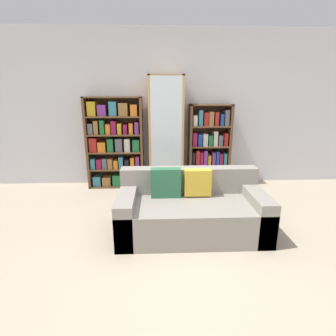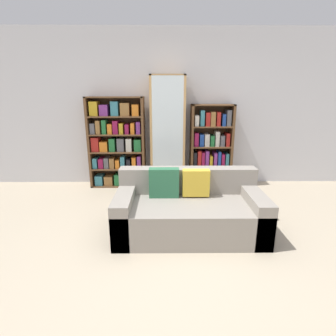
{
  "view_description": "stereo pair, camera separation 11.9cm",
  "coord_description": "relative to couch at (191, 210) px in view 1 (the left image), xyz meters",
  "views": [
    {
      "loc": [
        -0.25,
        -2.41,
        1.63
      ],
      "look_at": [
        -0.1,
        1.28,
        0.57
      ],
      "focal_mm": 28.0,
      "sensor_mm": 36.0,
      "label": 1
    },
    {
      "loc": [
        -0.14,
        -2.41,
        1.63
      ],
      "look_at": [
        -0.1,
        1.28,
        0.57
      ],
      "focal_mm": 28.0,
      "sensor_mm": 36.0,
      "label": 2
    }
  ],
  "objects": [
    {
      "name": "wine_bottle",
      "position": [
        0.24,
        0.75,
        -0.12
      ],
      "size": [
        0.07,
        0.07,
        0.35
      ],
      "color": "black",
      "rests_on": "ground"
    },
    {
      "name": "display_cabinet",
      "position": [
        -0.24,
        1.67,
        0.68
      ],
      "size": [
        0.59,
        0.36,
        1.92
      ],
      "color": "tan",
      "rests_on": "ground"
    },
    {
      "name": "bookshelf_left",
      "position": [
        -1.14,
        1.68,
        0.51
      ],
      "size": [
        0.97,
        0.32,
        1.58
      ],
      "color": "brown",
      "rests_on": "ground"
    },
    {
      "name": "couch",
      "position": [
        0.0,
        0.0,
        0.0
      ],
      "size": [
        1.72,
        0.86,
        0.76
      ],
      "color": "gray",
      "rests_on": "ground"
    },
    {
      "name": "bookshelf_right",
      "position": [
        0.53,
        1.68,
        0.43
      ],
      "size": [
        0.73,
        0.32,
        1.45
      ],
      "color": "brown",
      "rests_on": "ground"
    },
    {
      "name": "ground_plane",
      "position": [
        -0.14,
        -0.47,
        -0.27
      ],
      "size": [
        16.0,
        16.0,
        0.0
      ],
      "primitive_type": "plane",
      "color": "tan"
    },
    {
      "name": "wall_back",
      "position": [
        -0.14,
        1.89,
        1.08
      ],
      "size": [
        7.06,
        0.06,
        2.7
      ],
      "color": "silver",
      "rests_on": "ground"
    }
  ]
}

